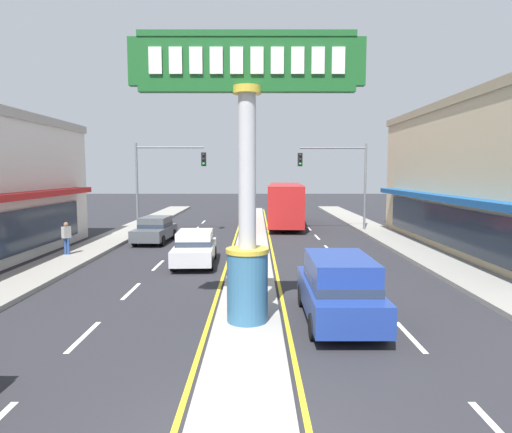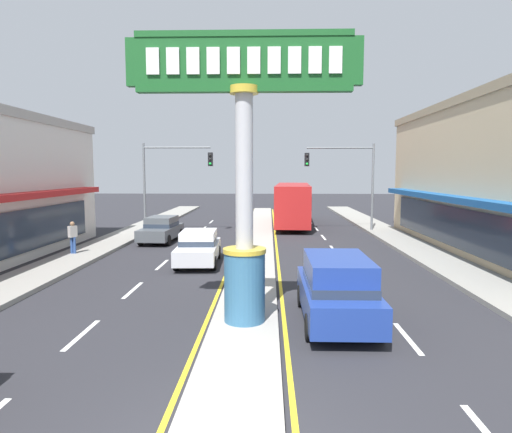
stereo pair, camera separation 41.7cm
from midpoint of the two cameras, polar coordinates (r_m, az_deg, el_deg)
median_strip at (r=24.70m, az=0.57°, el=-3.99°), size 1.86×52.00×0.14m
sidewalk_left at (r=24.50m, az=-20.45°, el=-4.38°), size 2.40×60.00×0.18m
sidewalk_right at (r=24.18m, az=21.69°, el=-4.56°), size 2.40×60.00×0.18m
lane_markings at (r=23.38m, az=0.51°, el=-4.71°), size 8.60×52.00×0.01m
district_sign at (r=11.96m, az=-0.51°, el=5.30°), size 6.18×1.18×7.74m
traffic_light_left_side at (r=31.17m, az=-10.67°, el=5.65°), size 4.86×0.46×6.20m
traffic_light_right_side at (r=31.81m, az=12.04°, el=5.63°), size 4.86×0.46×6.20m
bus_near_right_lane at (r=35.29m, az=5.09°, el=1.86°), size 3.15×11.32×3.26m
suv_far_right_lane at (r=12.88m, az=11.24°, el=-9.04°), size 1.97×4.60×1.90m
sedan_near_left_lane at (r=20.74m, az=-6.81°, el=-3.89°), size 1.98×4.37×1.53m
sedan_far_left_oncoming at (r=27.60m, az=-11.63°, el=-1.57°), size 2.03×4.39×1.53m
pedestrian_near_kerb at (r=23.90m, az=-21.98°, el=-2.27°), size 0.39×0.46×1.61m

